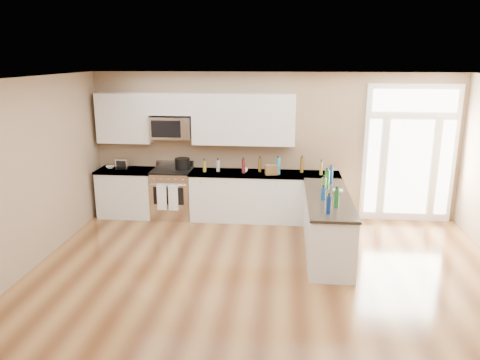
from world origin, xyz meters
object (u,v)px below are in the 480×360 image
object	(u,v)px
peninsula_cabinet	(327,227)
stockpot	(182,163)
toaster_oven	(123,164)
kitchen_range	(172,193)

from	to	relation	value
peninsula_cabinet	stockpot	xyz separation A→B (m)	(-2.69, 1.56, 0.63)
toaster_oven	stockpot	bearing A→B (deg)	5.55
stockpot	toaster_oven	size ratio (longest dim) A/B	1.22
kitchen_range	toaster_oven	world-z (taller)	toaster_oven
stockpot	peninsula_cabinet	bearing A→B (deg)	-30.15
peninsula_cabinet	toaster_oven	world-z (taller)	toaster_oven
toaster_oven	kitchen_range	bearing A→B (deg)	-0.36
peninsula_cabinet	toaster_oven	xyz separation A→B (m)	(-3.86, 1.49, 0.61)
peninsula_cabinet	kitchen_range	distance (m)	3.22
kitchen_range	peninsula_cabinet	bearing A→B (deg)	-26.71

